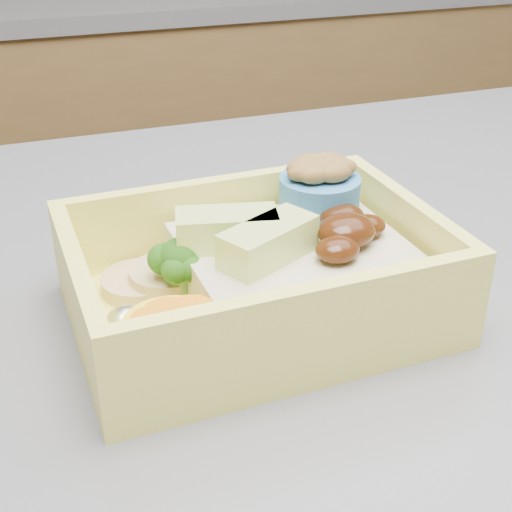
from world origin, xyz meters
name	(u,v)px	position (x,y,z in m)	size (l,w,h in m)	color
back_cabinets	(42,9)	(0.00, 1.23, 0.89)	(3.20, 0.62, 2.30)	brown
bento_box	(266,272)	(0.01, -0.03, 0.95)	(0.21, 0.15, 0.08)	#FFF869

